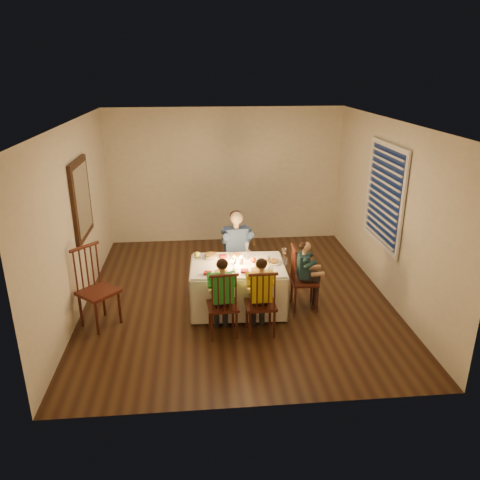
{
  "coord_description": "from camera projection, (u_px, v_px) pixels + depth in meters",
  "views": [
    {
      "loc": [
        -0.54,
        -6.39,
        3.31
      ],
      "look_at": [
        0.07,
        0.15,
        0.85
      ],
      "focal_mm": 35.0,
      "sensor_mm": 36.0,
      "label": 1
    }
  ],
  "objects": [
    {
      "name": "squash",
      "position": [
        197.0,
        255.0,
        6.78
      ],
      "size": [
        0.09,
        0.09,
        0.09
      ],
      "primitive_type": "sphere",
      "color": "#EBF13F",
      "rests_on": "dining_table"
    },
    {
      "name": "adult",
      "position": [
        237.0,
        287.0,
        7.46
      ],
      "size": [
        0.51,
        0.47,
        1.25
      ],
      "primitive_type": null,
      "rotation": [
        0.0,
        0.0,
        0.12
      ],
      "color": "navy",
      "rests_on": "ground"
    },
    {
      "name": "candle_right",
      "position": [
        241.0,
        261.0,
        6.55
      ],
      "size": [
        0.06,
        0.06,
        0.1
      ],
      "primitive_type": "cylinder",
      "color": "white",
      "rests_on": "dining_table"
    },
    {
      "name": "chair_end",
      "position": [
        303.0,
        307.0,
        6.83
      ],
      "size": [
        0.38,
        0.4,
        0.94
      ],
      "primitive_type": null,
      "rotation": [
        0.0,
        0.0,
        1.53
      ],
      "color": "#34120E",
      "rests_on": "ground"
    },
    {
      "name": "setting_yellow",
      "position": [
        258.0,
        271.0,
        6.33
      ],
      "size": [
        0.27,
        0.27,
        0.02
      ],
      "primitive_type": "cylinder",
      "rotation": [
        0.0,
        0.0,
        -0.04
      ],
      "color": "white",
      "rests_on": "dining_table"
    },
    {
      "name": "wall_right",
      "position": [
        388.0,
        210.0,
        6.91
      ],
      "size": [
        0.02,
        5.0,
        2.6
      ],
      "primitive_type": "cube",
      "color": "beige",
      "rests_on": "ground"
    },
    {
      "name": "candle_left",
      "position": [
        234.0,
        261.0,
        6.54
      ],
      "size": [
        0.06,
        0.06,
        0.1
      ],
      "primitive_type": "cylinder",
      "color": "white",
      "rests_on": "dining_table"
    },
    {
      "name": "child_teal",
      "position": [
        303.0,
        307.0,
        6.83
      ],
      "size": [
        0.31,
        0.34,
        1.02
      ],
      "primitive_type": null,
      "rotation": [
        0.0,
        0.0,
        1.53
      ],
      "color": "#1A3741",
      "rests_on": "ground"
    },
    {
      "name": "dining_table",
      "position": [
        238.0,
        277.0,
        6.63
      ],
      "size": [
        1.36,
        1.01,
        0.66
      ],
      "rotation": [
        0.0,
        0.0,
        -0.04
      ],
      "color": "white",
      "rests_on": "ground"
    },
    {
      "name": "wall_mirror",
      "position": [
        81.0,
        199.0,
        6.73
      ],
      "size": [
        0.06,
        0.95,
        1.15
      ],
      "color": "black",
      "rests_on": "wall_left"
    },
    {
      "name": "wall_back",
      "position": [
        225.0,
        176.0,
        9.04
      ],
      "size": [
        4.5,
        0.02,
        2.6
      ],
      "primitive_type": "cube",
      "color": "beige",
      "rests_on": "ground"
    },
    {
      "name": "chair_adult",
      "position": [
        237.0,
        287.0,
        7.46
      ],
      "size": [
        0.43,
        0.41,
        0.94
      ],
      "primitive_type": null,
      "rotation": [
        0.0,
        0.0,
        0.12
      ],
      "color": "#34120E",
      "rests_on": "ground"
    },
    {
      "name": "orange_fruit",
      "position": [
        253.0,
        260.0,
        6.6
      ],
      "size": [
        0.08,
        0.08,
        0.08
      ],
      "primitive_type": "sphere",
      "color": "#E74A13",
      "rests_on": "dining_table"
    },
    {
      "name": "ground",
      "position": [
        237.0,
        295.0,
        7.17
      ],
      "size": [
        5.0,
        5.0,
        0.0
      ],
      "primitive_type": "plane",
      "color": "black",
      "rests_on": "ground"
    },
    {
      "name": "child_green",
      "position": [
        223.0,
        334.0,
        6.14
      ],
      "size": [
        0.39,
        0.36,
        1.08
      ],
      "primitive_type": null,
      "rotation": [
        0.0,
        0.0,
        3.22
      ],
      "color": "green",
      "rests_on": "ground"
    },
    {
      "name": "serving_bowl",
      "position": [
        211.0,
        257.0,
        6.76
      ],
      "size": [
        0.23,
        0.23,
        0.05
      ],
      "primitive_type": "imported",
      "rotation": [
        0.0,
        0.0,
        0.08
      ],
      "color": "white",
      "rests_on": "dining_table"
    },
    {
      "name": "setting_teal",
      "position": [
        272.0,
        262.0,
        6.61
      ],
      "size": [
        0.27,
        0.27,
        0.02
      ],
      "primitive_type": "cylinder",
      "rotation": [
        0.0,
        0.0,
        -0.04
      ],
      "color": "white",
      "rests_on": "dining_table"
    },
    {
      "name": "chair_extra",
      "position": [
        102.0,
        324.0,
        6.37
      ],
      "size": [
        0.63,
        0.63,
        1.11
      ],
      "primitive_type": null,
      "rotation": [
        0.0,
        0.0,
        0.82
      ],
      "color": "#34120E",
      "rests_on": "ground"
    },
    {
      "name": "setting_adult",
      "position": [
        235.0,
        256.0,
        6.82
      ],
      "size": [
        0.27,
        0.27,
        0.02
      ],
      "primitive_type": "cylinder",
      "rotation": [
        0.0,
        0.0,
        -0.04
      ],
      "color": "white",
      "rests_on": "dining_table"
    },
    {
      "name": "wall_left",
      "position": [
        76.0,
        219.0,
        6.51
      ],
      "size": [
        0.02,
        5.0,
        2.6
      ],
      "primitive_type": "cube",
      "color": "beige",
      "rests_on": "ground"
    },
    {
      "name": "chair_near_left",
      "position": [
        223.0,
        334.0,
        6.14
      ],
      "size": [
        0.41,
        0.4,
        0.94
      ],
      "primitive_type": null,
      "rotation": [
        0.0,
        0.0,
        3.22
      ],
      "color": "#34120E",
      "rests_on": "ground"
    },
    {
      "name": "child_yellow",
      "position": [
        260.0,
        333.0,
        6.17
      ],
      "size": [
        0.37,
        0.34,
        1.07
      ],
      "primitive_type": null,
      "rotation": [
        0.0,
        0.0,
        3.17
      ],
      "color": "yellow",
      "rests_on": "ground"
    },
    {
      "name": "setting_green",
      "position": [
        221.0,
        273.0,
        6.26
      ],
      "size": [
        0.27,
        0.27,
        0.02
      ],
      "primitive_type": "cylinder",
      "rotation": [
        0.0,
        0.0,
        -0.04
      ],
      "color": "white",
      "rests_on": "dining_table"
    },
    {
      "name": "window_blinds",
      "position": [
        384.0,
        196.0,
        6.93
      ],
      "size": [
        0.07,
        1.34,
        1.54
      ],
      "color": "#0D1937",
      "rests_on": "wall_right"
    },
    {
      "name": "chair_near_right",
      "position": [
        260.0,
        333.0,
        6.17
      ],
      "size": [
        0.4,
        0.38,
        0.94
      ],
      "primitive_type": null,
      "rotation": [
        0.0,
        0.0,
        3.17
      ],
      "color": "#34120E",
      "rests_on": "ground"
    },
    {
      "name": "ceiling",
      "position": [
        236.0,
        122.0,
        6.26
      ],
      "size": [
        5.0,
        5.0,
        0.0
      ],
      "primitive_type": "plane",
      "color": "white",
      "rests_on": "wall_back"
    }
  ]
}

